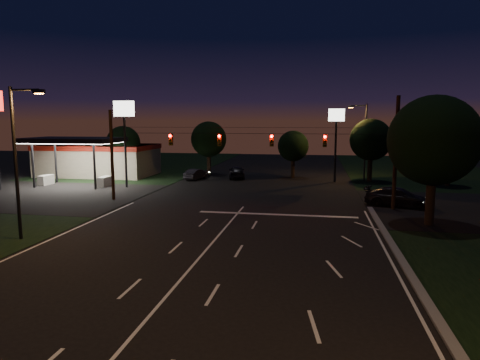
% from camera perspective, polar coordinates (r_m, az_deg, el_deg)
% --- Properties ---
extents(ground, '(140.00, 140.00, 0.00)m').
position_cam_1_polar(ground, '(22.18, -5.76, -10.66)').
color(ground, black).
rests_on(ground, ground).
extents(cross_street_left, '(20.00, 16.00, 0.02)m').
position_cam_1_polar(cross_street_left, '(45.04, -25.05, -1.85)').
color(cross_street_left, black).
rests_on(cross_street_left, ground).
extents(edge_line_right, '(0.14, 40.00, 0.01)m').
position_cam_1_polar(edge_line_right, '(16.32, 24.01, -18.38)').
color(edge_line_right, silver).
rests_on(edge_line_right, ground).
extents(center_line, '(0.14, 40.00, 0.01)m').
position_cam_1_polar(center_line, '(16.90, -11.58, -16.89)').
color(center_line, silver).
rests_on(center_line, ground).
extents(stop_bar, '(12.00, 0.50, 0.01)m').
position_cam_1_polar(stop_bar, '(32.61, 4.92, -4.60)').
color(stop_bar, silver).
rests_on(stop_bar, ground).
extents(utility_pole_right, '(0.30, 0.30, 9.00)m').
position_cam_1_polar(utility_pole_right, '(36.43, 19.71, -3.72)').
color(utility_pole_right, black).
rests_on(utility_pole_right, ground).
extents(utility_pole_left, '(0.28, 0.28, 8.00)m').
position_cam_1_polar(utility_pole_left, '(40.09, -16.48, -2.55)').
color(utility_pole_left, black).
rests_on(utility_pole_left, ground).
extents(signal_span, '(24.00, 0.40, 1.56)m').
position_cam_1_polar(signal_span, '(35.69, 0.72, 5.42)').
color(signal_span, black).
rests_on(signal_span, ground).
extents(gas_station, '(14.20, 16.10, 5.25)m').
position_cam_1_polar(gas_station, '(57.87, -18.52, 2.87)').
color(gas_station, gray).
rests_on(gas_station, ground).
extents(pole_sign_left_near, '(2.20, 0.30, 9.10)m').
position_cam_1_polar(pole_sign_left_near, '(46.64, -15.17, 7.54)').
color(pole_sign_left_near, black).
rests_on(pole_sign_left_near, ground).
extents(pole_sign_right, '(1.80, 0.30, 8.40)m').
position_cam_1_polar(pole_sign_right, '(50.26, 12.69, 6.79)').
color(pole_sign_right, black).
rests_on(pole_sign_right, ground).
extents(street_light_left, '(2.20, 0.35, 9.00)m').
position_cam_1_polar(street_light_left, '(28.07, -27.40, 3.33)').
color(street_light_left, black).
rests_on(street_light_left, ground).
extents(street_light_right_far, '(2.20, 0.35, 9.00)m').
position_cam_1_polar(street_light_right_far, '(52.52, 16.11, 5.62)').
color(street_light_right_far, black).
rests_on(street_light_right_far, ground).
extents(tree_right_near, '(6.00, 6.00, 8.76)m').
position_cam_1_polar(tree_right_near, '(31.36, 24.41, 4.69)').
color(tree_right_near, black).
rests_on(tree_right_near, ground).
extents(tree_far_a, '(4.20, 4.20, 6.42)m').
position_cam_1_polar(tree_far_a, '(55.75, -15.22, 4.75)').
color(tree_far_a, black).
rests_on(tree_far_a, ground).
extents(tree_far_b, '(4.60, 4.60, 6.98)m').
position_cam_1_polar(tree_far_b, '(56.12, -4.14, 5.39)').
color(tree_far_b, black).
rests_on(tree_far_b, ground).
extents(tree_far_c, '(3.80, 3.80, 5.86)m').
position_cam_1_polar(tree_far_c, '(53.48, 7.12, 4.46)').
color(tree_far_c, black).
rests_on(tree_far_c, ground).
extents(tree_far_d, '(4.80, 4.80, 7.30)m').
position_cam_1_polar(tree_far_d, '(51.76, 17.06, 5.09)').
color(tree_far_d, black).
rests_on(tree_far_d, ground).
extents(tree_far_e, '(4.00, 4.00, 6.18)m').
position_cam_1_polar(tree_far_e, '(51.40, 26.20, 3.82)').
color(tree_far_e, black).
rests_on(tree_far_e, ground).
extents(car_oncoming_a, '(2.80, 4.91, 1.58)m').
position_cam_1_polar(car_oncoming_a, '(52.75, -0.45, 1.08)').
color(car_oncoming_a, black).
rests_on(car_oncoming_a, ground).
extents(car_oncoming_b, '(2.36, 4.13, 1.29)m').
position_cam_1_polar(car_oncoming_b, '(52.02, -5.82, 0.79)').
color(car_oncoming_b, black).
rests_on(car_oncoming_b, ground).
extents(car_cross, '(5.80, 3.63, 1.57)m').
position_cam_1_polar(car_cross, '(37.65, 20.38, -2.18)').
color(car_cross, black).
rests_on(car_cross, ground).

